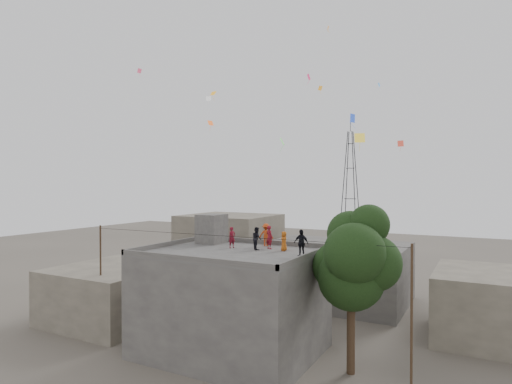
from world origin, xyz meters
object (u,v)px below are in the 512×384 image
at_px(transmission_tower, 350,192).
at_px(person_dark_adult, 301,243).
at_px(tree, 355,260).
at_px(person_red_adult, 269,237).
at_px(stair_head_box, 212,229).

relative_size(transmission_tower, person_dark_adult, 13.00).
distance_m(tree, person_dark_adult, 3.08).
bearing_deg(person_red_adult, tree, -167.97).
xyz_separation_m(stair_head_box, transmission_tower, (-0.80, 37.40, 1.97)).
xyz_separation_m(person_red_adult, person_dark_adult, (2.90, -1.83, 0.03)).
height_order(stair_head_box, person_dark_adult, stair_head_box).
xyz_separation_m(tree, transmission_tower, (-11.37, 39.40, 2.97)).
xyz_separation_m(stair_head_box, person_dark_adult, (7.60, -2.30, -0.23)).
relative_size(tree, person_dark_adult, 5.91).
height_order(tree, person_red_adult, tree).
height_order(stair_head_box, tree, tree).
xyz_separation_m(transmission_tower, person_dark_adult, (8.40, -39.70, -2.20)).
height_order(transmission_tower, person_red_adult, transmission_tower).
relative_size(transmission_tower, person_red_adult, 13.56).
height_order(stair_head_box, person_red_adult, stair_head_box).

